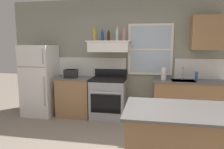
# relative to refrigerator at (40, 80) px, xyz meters

# --- Properties ---
(back_wall) EXTENTS (5.40, 0.11, 2.70)m
(back_wall) POSITION_rel_refrigerator_xyz_m (1.93, 0.39, 0.53)
(back_wall) COLOR gray
(back_wall) RESTS_ON ground_plane
(refrigerator) EXTENTS (0.70, 0.72, 1.65)m
(refrigerator) POSITION_rel_refrigerator_xyz_m (0.00, 0.00, 0.00)
(refrigerator) COLOR white
(refrigerator) RESTS_ON ground_plane
(counter_left_of_stove) EXTENTS (0.79, 0.63, 0.91)m
(counter_left_of_stove) POSITION_rel_refrigerator_xyz_m (0.85, 0.06, -0.37)
(counter_left_of_stove) COLOR #9E754C
(counter_left_of_stove) RESTS_ON ground_plane
(toaster) EXTENTS (0.30, 0.20, 0.19)m
(toaster) POSITION_rel_refrigerator_xyz_m (0.78, -0.00, 0.18)
(toaster) COLOR black
(toaster) RESTS_ON counter_left_of_stove
(stove_range) EXTENTS (0.76, 0.69, 1.09)m
(stove_range) POSITION_rel_refrigerator_xyz_m (1.65, 0.02, -0.36)
(stove_range) COLOR #9EA0A5
(stove_range) RESTS_ON ground_plane
(range_hood_shelf) EXTENTS (0.96, 0.52, 0.24)m
(range_hood_shelf) POSITION_rel_refrigerator_xyz_m (1.65, 0.12, 0.80)
(range_hood_shelf) COLOR white
(bottle_champagne_gold_foil) EXTENTS (0.08, 0.08, 0.30)m
(bottle_champagne_gold_foil) POSITION_rel_refrigerator_xyz_m (1.32, 0.08, 1.05)
(bottle_champagne_gold_foil) COLOR #B29333
(bottle_champagne_gold_foil) RESTS_ON range_hood_shelf
(bottle_blue_liqueur) EXTENTS (0.07, 0.07, 0.26)m
(bottle_blue_liqueur) POSITION_rel_refrigerator_xyz_m (1.48, 0.17, 1.03)
(bottle_blue_liqueur) COLOR #1E478C
(bottle_blue_liqueur) RESTS_ON range_hood_shelf
(bottle_brown_stout) EXTENTS (0.06, 0.06, 0.23)m
(bottle_brown_stout) POSITION_rel_refrigerator_xyz_m (1.64, 0.06, 1.02)
(bottle_brown_stout) COLOR #381E0F
(bottle_brown_stout) RESTS_ON range_hood_shelf
(bottle_clear_tall) EXTENTS (0.06, 0.06, 0.31)m
(bottle_clear_tall) POSITION_rel_refrigerator_xyz_m (1.82, 0.15, 1.05)
(bottle_clear_tall) COLOR silver
(bottle_clear_tall) RESTS_ON range_hood_shelf
(bottle_rose_pink) EXTENTS (0.07, 0.07, 0.31)m
(bottle_rose_pink) POSITION_rel_refrigerator_xyz_m (1.97, 0.18, 1.05)
(bottle_rose_pink) COLOR #C67F84
(bottle_rose_pink) RESTS_ON range_hood_shelf
(counter_right_with_sink) EXTENTS (1.43, 0.63, 0.91)m
(counter_right_with_sink) POSITION_rel_refrigerator_xyz_m (3.35, 0.06, -0.37)
(counter_right_with_sink) COLOR #9E754C
(counter_right_with_sink) RESTS_ON ground_plane
(sink_faucet) EXTENTS (0.03, 0.17, 0.28)m
(sink_faucet) POSITION_rel_refrigerator_xyz_m (3.25, 0.16, 0.26)
(sink_faucet) COLOR silver
(sink_faucet) RESTS_ON counter_right_with_sink
(paper_towel_roll) EXTENTS (0.11, 0.11, 0.27)m
(paper_towel_roll) POSITION_rel_refrigerator_xyz_m (2.85, 0.06, 0.22)
(paper_towel_roll) COLOR white
(paper_towel_roll) RESTS_ON counter_right_with_sink
(dish_soap_bottle) EXTENTS (0.06, 0.06, 0.18)m
(dish_soap_bottle) POSITION_rel_refrigerator_xyz_m (3.53, 0.16, 0.17)
(dish_soap_bottle) COLOR blue
(dish_soap_bottle) RESTS_ON counter_right_with_sink
(kitchen_island) EXTENTS (1.40, 0.90, 0.91)m
(kitchen_island) POSITION_rel_refrigerator_xyz_m (2.96, -1.97, -0.37)
(kitchen_island) COLOR #9E754C
(kitchen_island) RESTS_ON ground_plane
(upper_cabinet_right) EXTENTS (0.64, 0.32, 0.70)m
(upper_cabinet_right) POSITION_rel_refrigerator_xyz_m (3.70, 0.20, 1.07)
(upper_cabinet_right) COLOR #9E754C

